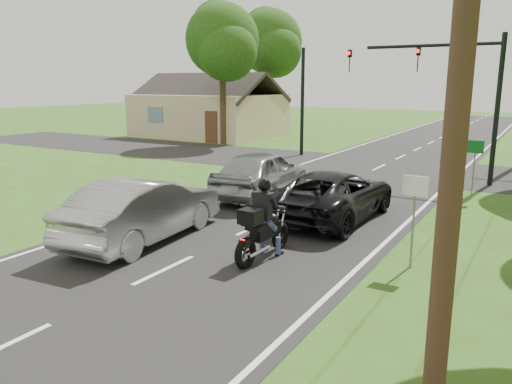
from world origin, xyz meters
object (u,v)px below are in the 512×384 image
(silver_sedan, at_px, (144,209))
(silver_suv, at_px, (262,173))
(traffic_signal, at_px, (450,82))
(sign_white, at_px, (415,199))
(sign_green, at_px, (475,155))
(dark_suv, at_px, (333,195))
(motorcycle_rider, at_px, (262,228))

(silver_sedan, relative_size, silver_suv, 0.99)
(silver_suv, height_order, traffic_signal, traffic_signal)
(sign_white, bearing_deg, traffic_signal, 97.05)
(sign_green, bearing_deg, silver_suv, -152.59)
(silver_suv, bearing_deg, dark_suv, 151.82)
(silver_sedan, height_order, sign_white, sign_white)
(sign_green, bearing_deg, motorcycle_rider, -110.22)
(motorcycle_rider, height_order, dark_suv, motorcycle_rider)
(silver_sedan, height_order, sign_green, sign_green)
(motorcycle_rider, distance_m, sign_green, 9.84)
(silver_suv, xyz_separation_m, sign_green, (6.71, 3.48, 0.72))
(silver_suv, distance_m, sign_green, 7.59)
(motorcycle_rider, height_order, sign_green, sign_green)
(traffic_signal, xyz_separation_m, sign_white, (1.36, -11.02, -2.54))
(dark_suv, relative_size, sign_white, 2.52)
(motorcycle_rider, xyz_separation_m, dark_suv, (0.08, 4.24, -0.02))
(traffic_signal, distance_m, sign_green, 4.24)
(silver_suv, relative_size, traffic_signal, 0.80)
(dark_suv, relative_size, silver_sedan, 1.06)
(motorcycle_rider, distance_m, sign_white, 3.51)
(silver_suv, relative_size, sign_green, 2.40)
(sign_white, bearing_deg, sign_green, 88.57)
(motorcycle_rider, xyz_separation_m, silver_suv, (-3.32, 5.72, 0.11))
(sign_green, bearing_deg, silver_sedan, -125.55)
(silver_suv, bearing_deg, silver_sedan, 84.49)
(silver_sedan, bearing_deg, sign_white, -172.04)
(motorcycle_rider, bearing_deg, traffic_signal, 83.80)
(silver_suv, xyz_separation_m, traffic_signal, (5.15, 6.50, 3.26))
(motorcycle_rider, bearing_deg, silver_suv, 122.41)
(dark_suv, xyz_separation_m, sign_green, (3.31, 4.96, 0.84))
(dark_suv, relative_size, sign_green, 2.52)
(motorcycle_rider, height_order, sign_white, sign_white)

